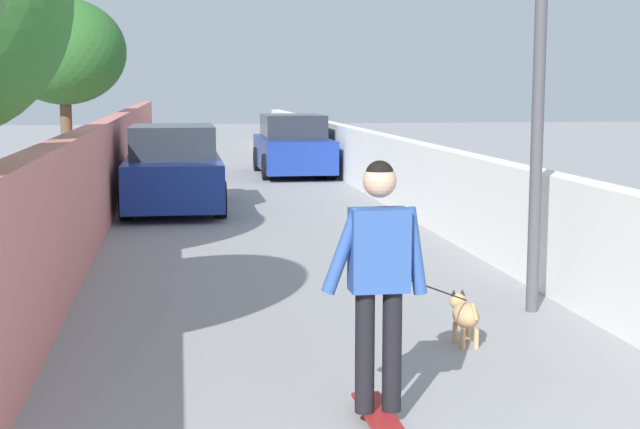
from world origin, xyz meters
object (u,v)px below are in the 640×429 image
object	(u,v)px
tree_left_near	(64,52)
person_skateboarder	(379,266)
dog	(464,314)
skateboard	(378,413)
car_near	(173,170)
car_far	(293,147)

from	to	relation	value
tree_left_near	person_skateboarder	size ratio (longest dim) A/B	2.54
person_skateboarder	dog	world-z (taller)	person_skateboarder
skateboard	car_near	world-z (taller)	car_near
person_skateboarder	skateboard	bearing A→B (deg)	1.79
car_far	dog	bearing A→B (deg)	178.41
skateboard	car_near	distance (m)	11.40
skateboard	dog	distance (m)	2.11
dog	car_far	xyz separation A→B (m)	(15.92, -0.44, 0.44)
skateboard	car_far	xyz separation A→B (m)	(17.68, -1.59, 0.65)
person_skateboarder	car_far	xyz separation A→B (m)	(17.68, -1.59, -0.35)
skateboard	car_near	size ratio (longest dim) A/B	0.19
tree_left_near	dog	size ratio (longest dim) A/B	2.08
skateboard	dog	xyz separation A→B (m)	(1.76, -1.15, 0.21)
tree_left_near	car_far	distance (m)	6.08
dog	car_near	bearing A→B (deg)	14.95
dog	car_far	distance (m)	15.93
dog	car_far	world-z (taller)	car_far
skateboard	dog	size ratio (longest dim) A/B	0.39
dog	car_far	bearing A→B (deg)	-1.59
skateboard	dog	world-z (taller)	dog
tree_left_near	car_far	size ratio (longest dim) A/B	1.04
tree_left_near	person_skateboarder	xyz separation A→B (m)	(-16.29, -3.86, -1.96)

